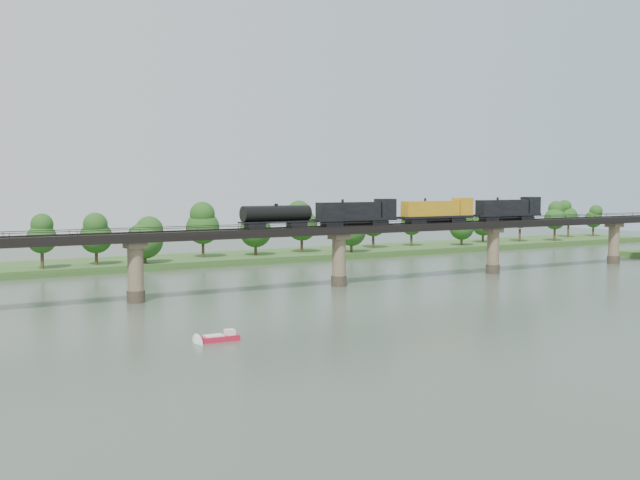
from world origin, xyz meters
TOP-DOWN VIEW (x-y plane):
  - ground at (0.00, 0.00)m, footprint 400.00×400.00m
  - far_bank at (0.00, 85.00)m, footprint 300.00×24.00m
  - bridge at (0.00, 30.00)m, footprint 236.00×30.00m
  - bridge_superstructure at (0.00, 30.00)m, footprint 220.00×4.90m
  - far_treeline at (-8.21, 80.52)m, footprint 289.06×17.54m
  - freight_train at (17.29, 30.00)m, footprint 73.94×2.88m
  - motorboat at (-41.82, -6.88)m, footprint 4.93×1.97m

SIDE VIEW (x-z plane):
  - ground at x=0.00m, z-range 0.00..0.00m
  - motorboat at x=-41.82m, z-range -0.21..1.14m
  - far_bank at x=0.00m, z-range 0.00..1.60m
  - bridge at x=0.00m, z-range -0.29..11.21m
  - far_treeline at x=-8.21m, z-range 2.03..15.63m
  - bridge_superstructure at x=0.00m, z-range 11.42..12.17m
  - freight_train at x=17.29m, z-range 11.39..16.48m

